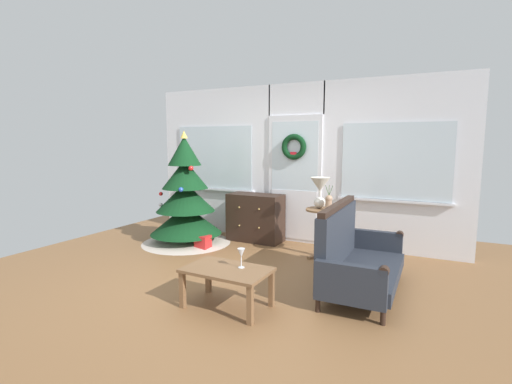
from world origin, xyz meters
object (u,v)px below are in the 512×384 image
object	(u,v)px
coffee_table	(227,274)
wine_glass	(241,254)
flower_vase	(329,202)
side_table	(322,223)
settee_sofa	(354,256)
table_lamp	(320,188)
christmas_tree	(186,204)
gift_box	(203,242)
dresser_cabinet	(255,218)

from	to	relation	value
coffee_table	wine_glass	world-z (taller)	wine_glass
flower_vase	coffee_table	world-z (taller)	flower_vase
side_table	wine_glass	distance (m)	1.96
settee_sofa	table_lamp	world-z (taller)	table_lamp
table_lamp	flower_vase	world-z (taller)	table_lamp
table_lamp	wine_glass	world-z (taller)	table_lamp
settee_sofa	christmas_tree	bearing A→B (deg)	165.00
side_table	wine_glass	size ratio (longest dim) A/B	3.55
side_table	coffee_table	size ratio (longest dim) A/B	0.81
gift_box	table_lamp	bearing A→B (deg)	15.59
wine_glass	christmas_tree	bearing A→B (deg)	139.10
dresser_cabinet	wine_glass	bearing A→B (deg)	-66.47
dresser_cabinet	settee_sofa	size ratio (longest dim) A/B	0.58
side_table	christmas_tree	bearing A→B (deg)	-173.45
christmas_tree	dresser_cabinet	xyz separation A→B (m)	(0.95, 0.61, -0.25)
christmas_tree	dresser_cabinet	distance (m)	1.16
coffee_table	flower_vase	bearing A→B (deg)	76.96
side_table	settee_sofa	bearing A→B (deg)	-56.87
christmas_tree	gift_box	distance (m)	0.72
christmas_tree	coffee_table	xyz separation A→B (m)	(1.84, -1.78, -0.30)
coffee_table	wine_glass	xyz separation A→B (m)	(0.11, 0.08, 0.20)
flower_vase	wine_glass	bearing A→B (deg)	-100.26
settee_sofa	table_lamp	distance (m)	1.42
settee_sofa	gift_box	bearing A→B (deg)	166.31
table_lamp	wine_glass	size ratio (longest dim) A/B	2.26
wine_glass	gift_box	size ratio (longest dim) A/B	0.94
christmas_tree	table_lamp	size ratio (longest dim) A/B	4.10
dresser_cabinet	side_table	world-z (taller)	dresser_cabinet
flower_vase	dresser_cabinet	bearing A→B (deg)	162.59
dresser_cabinet	flower_vase	xyz separation A→B (m)	(1.34, -0.42, 0.42)
dresser_cabinet	coffee_table	world-z (taller)	dresser_cabinet
gift_box	settee_sofa	bearing A→B (deg)	-13.69
christmas_tree	settee_sofa	bearing A→B (deg)	-15.00
dresser_cabinet	wine_glass	world-z (taller)	dresser_cabinet
settee_sofa	wine_glass	distance (m)	1.30
christmas_tree	gift_box	world-z (taller)	christmas_tree
wine_glass	dresser_cabinet	bearing A→B (deg)	113.53
settee_sofa	flower_vase	distance (m)	1.19
side_table	table_lamp	xyz separation A→B (m)	(-0.06, 0.04, 0.49)
christmas_tree	coffee_table	size ratio (longest dim) A/B	2.12
gift_box	dresser_cabinet	bearing A→B (deg)	57.64
flower_vase	gift_box	size ratio (longest dim) A/B	1.69
side_table	wine_glass	xyz separation A→B (m)	(-0.24, -1.94, 0.04)
table_lamp	coffee_table	bearing A→B (deg)	-98.14
settee_sofa	gift_box	xyz separation A→B (m)	(-2.41, 0.59, -0.27)
christmas_tree	wine_glass	bearing A→B (deg)	-40.90
wine_glass	coffee_table	bearing A→B (deg)	-143.83
christmas_tree	flower_vase	size ratio (longest dim) A/B	5.15
flower_vase	coffee_table	distance (m)	2.07
flower_vase	wine_glass	world-z (taller)	flower_vase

